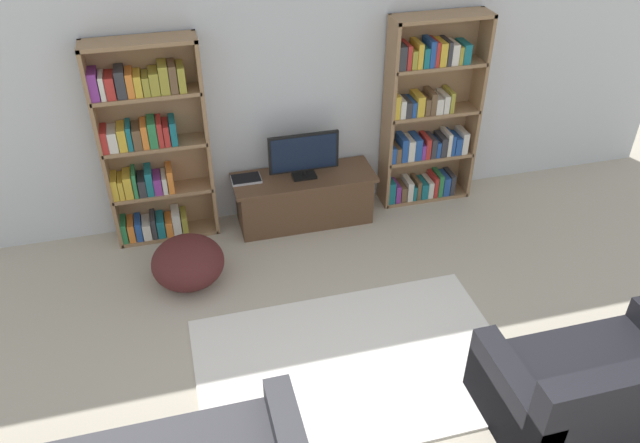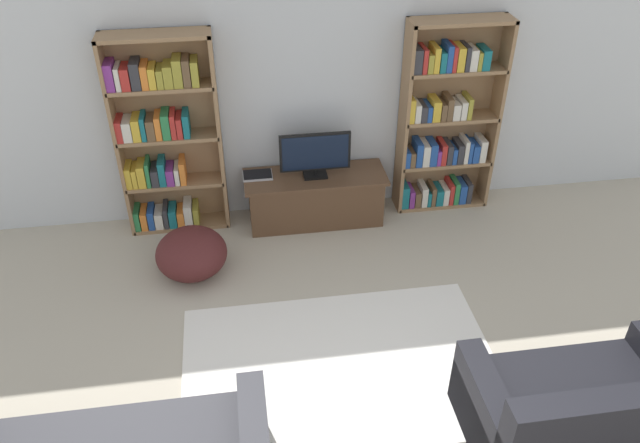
{
  "view_description": "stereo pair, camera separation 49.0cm",
  "coord_description": "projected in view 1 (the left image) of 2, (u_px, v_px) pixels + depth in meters",
  "views": [
    {
      "loc": [
        -1.09,
        -1.44,
        3.81
      ],
      "look_at": [
        0.04,
        2.86,
        0.7
      ],
      "focal_mm": 35.0,
      "sensor_mm": 36.0,
      "label": 1
    },
    {
      "loc": [
        -0.61,
        -1.53,
        3.81
      ],
      "look_at": [
        0.04,
        2.86,
        0.7
      ],
      "focal_mm": 35.0,
      "sensor_mm": 36.0,
      "label": 2
    }
  ],
  "objects": [
    {
      "name": "wall_back",
      "position": [
        280.0,
        96.0,
        6.16
      ],
      "size": [
        8.8,
        0.06,
        2.6
      ],
      "color": "silver",
      "rests_on": "ground_plane"
    },
    {
      "name": "bookshelf_left",
      "position": [
        150.0,
        146.0,
        5.91
      ],
      "size": [
        1.0,
        0.3,
        2.04
      ],
      "color": "#93704C",
      "rests_on": "ground_plane"
    },
    {
      "name": "bookshelf_right",
      "position": [
        427.0,
        118.0,
        6.53
      ],
      "size": [
        1.0,
        0.3,
        2.04
      ],
      "color": "#93704C",
      "rests_on": "ground_plane"
    },
    {
      "name": "tv_stand",
      "position": [
        304.0,
        198.0,
        6.52
      ],
      "size": [
        1.46,
        0.52,
        0.54
      ],
      "color": "brown",
      "rests_on": "ground_plane"
    },
    {
      "name": "television",
      "position": [
        304.0,
        155.0,
        6.21
      ],
      "size": [
        0.71,
        0.16,
        0.48
      ],
      "color": "black",
      "rests_on": "tv_stand"
    },
    {
      "name": "laptop",
      "position": [
        246.0,
        179.0,
        6.29
      ],
      "size": [
        0.3,
        0.21,
        0.03
      ],
      "color": "#B7B7BC",
      "rests_on": "tv_stand"
    },
    {
      "name": "area_rug",
      "position": [
        354.0,
        364.0,
        5.0
      ],
      "size": [
        2.5,
        1.65,
        0.02
      ],
      "color": "white",
      "rests_on": "ground_plane"
    },
    {
      "name": "couch_right_sofa",
      "position": [
        598.0,
        391.0,
        4.42
      ],
      "size": [
        1.51,
        0.94,
        0.88
      ],
      "color": "black",
      "rests_on": "ground_plane"
    },
    {
      "name": "beanbag_ottoman",
      "position": [
        188.0,
        262.0,
        5.71
      ],
      "size": [
        0.67,
        0.67,
        0.45
      ],
      "primitive_type": "ellipsoid",
      "color": "#4C1E1E",
      "rests_on": "ground_plane"
    }
  ]
}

